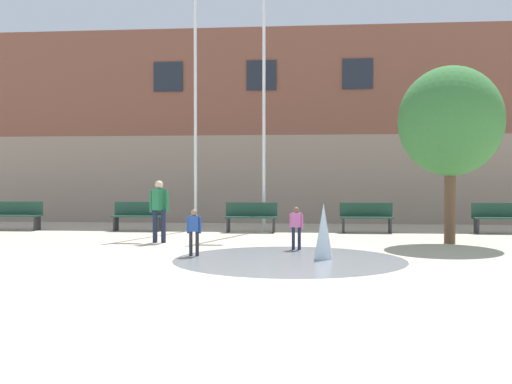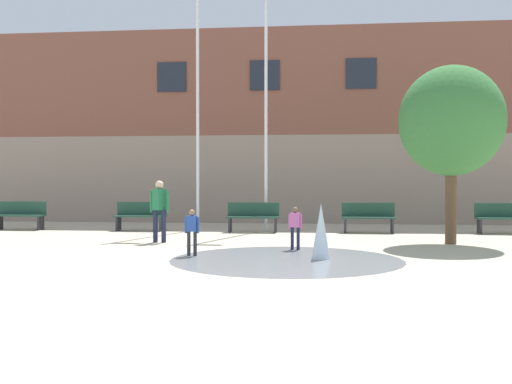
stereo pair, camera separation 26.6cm
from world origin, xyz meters
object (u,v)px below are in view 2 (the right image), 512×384
(park_bench_under_right_flagpole, at_px, (253,217))
(child_in_fountain, at_px, (295,225))
(park_bench_near_trashcan, at_px, (368,217))
(child_running, at_px, (192,229))
(park_bench_far_right, at_px, (503,218))
(street_tree_near_building, at_px, (451,121))
(adult_watching, at_px, (159,206))
(park_bench_center, at_px, (141,216))
(park_bench_under_left_flagpole, at_px, (21,215))
(flagpole_right, at_px, (267,82))
(flagpole_left, at_px, (198,88))

(park_bench_under_right_flagpole, height_order, child_in_fountain, child_in_fountain)
(park_bench_near_trashcan, height_order, child_running, child_running)
(park_bench_near_trashcan, distance_m, child_running, 7.29)
(park_bench_near_trashcan, height_order, park_bench_far_right, same)
(child_running, bearing_deg, child_in_fountain, -144.18)
(child_running, bearing_deg, park_bench_under_right_flagpole, -92.71)
(child_in_fountain, relative_size, street_tree_near_building, 0.22)
(adult_watching, xyz_separation_m, child_running, (1.41, -2.58, -0.35))
(park_bench_center, distance_m, child_in_fountain, 6.86)
(park_bench_under_left_flagpole, height_order, street_tree_near_building, street_tree_near_building)
(park_bench_under_left_flagpole, xyz_separation_m, street_tree_near_building, (12.87, -2.88, 2.60))
(flagpole_right, bearing_deg, child_running, -98.83)
(park_bench_far_right, xyz_separation_m, flagpole_right, (-7.11, 0.43, 4.22))
(child_running, xyz_separation_m, flagpole_right, (1.01, 6.50, 4.12))
(park_bench_far_right, bearing_deg, adult_watching, -159.88)
(adult_watching, height_order, flagpole_left, flagpole_left)
(park_bench_under_left_flagpole, bearing_deg, child_in_fountain, -26.99)
(park_bench_near_trashcan, xyz_separation_m, street_tree_near_building, (1.81, -2.93, 2.60))
(street_tree_near_building, bearing_deg, child_in_fountain, -155.88)
(park_bench_center, bearing_deg, park_bench_under_right_flagpole, -2.14)
(park_bench_near_trashcan, relative_size, child_in_fountain, 1.62)
(park_bench_near_trashcan, relative_size, child_running, 1.62)
(child_running, distance_m, street_tree_near_building, 7.15)
(flagpole_right, height_order, street_tree_near_building, flagpole_right)
(park_bench_center, bearing_deg, flagpole_right, 7.72)
(child_in_fountain, bearing_deg, park_bench_near_trashcan, -99.09)
(flagpole_left, relative_size, street_tree_near_building, 1.93)
(child_in_fountain, xyz_separation_m, flagpole_right, (-1.12, 5.16, 4.12))
(street_tree_near_building, bearing_deg, flagpole_right, 145.23)
(child_running, xyz_separation_m, flagpole_left, (-1.19, 6.50, 3.98))
(child_running, bearing_deg, street_tree_near_building, -149.27)
(park_bench_center, distance_m, park_bench_near_trashcan, 7.10)
(child_in_fountain, distance_m, flagpole_right, 6.70)
(flagpole_left, bearing_deg, flagpole_right, 0.00)
(child_in_fountain, distance_m, flagpole_left, 7.31)
(park_bench_near_trashcan, distance_m, park_bench_far_right, 3.97)
(park_bench_far_right, height_order, flagpole_left, flagpole_left)
(park_bench_under_left_flagpole, xyz_separation_m, adult_watching, (5.50, -3.36, 0.45))
(park_bench_under_left_flagpole, distance_m, flagpole_left, 7.05)
(child_in_fountain, bearing_deg, park_bench_under_right_flagpole, -57.21)
(park_bench_near_trashcan, distance_m, adult_watching, 6.54)
(child_in_fountain, height_order, child_running, same)
(child_running, height_order, flagpole_left, flagpole_left)
(park_bench_under_left_flagpole, bearing_deg, flagpole_right, 4.02)
(street_tree_near_building, bearing_deg, park_bench_under_right_flagpole, 152.51)
(park_bench_center, height_order, park_bench_under_right_flagpole, same)
(park_bench_near_trashcan, relative_size, flagpole_right, 0.18)
(park_bench_near_trashcan, bearing_deg, adult_watching, -148.50)
(park_bench_center, distance_m, flagpole_right, 5.81)
(street_tree_near_building, bearing_deg, park_bench_far_right, 54.39)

